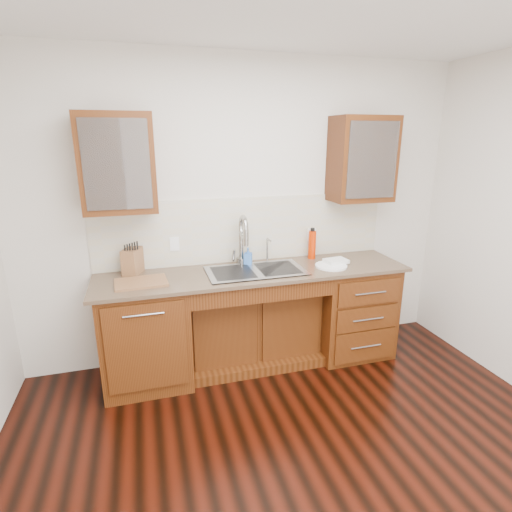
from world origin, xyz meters
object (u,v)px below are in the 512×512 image
object	(u,v)px
knife_block	(133,261)
cutting_board	(141,282)
water_bottle	(312,245)
plate	(331,266)
soap_bottle	(248,256)

from	to	relation	value
knife_block	cutting_board	distance (m)	0.29
water_bottle	knife_block	world-z (taller)	water_bottle
plate	cutting_board	world-z (taller)	cutting_board
water_bottle	cutting_board	size ratio (longest dim) A/B	0.66
soap_bottle	plate	world-z (taller)	soap_bottle
cutting_board	soap_bottle	bearing A→B (deg)	14.05
knife_block	cutting_board	world-z (taller)	knife_block
water_bottle	plate	xyz separation A→B (m)	(0.06, -0.29, -0.12)
knife_block	water_bottle	bearing A→B (deg)	22.84
soap_bottle	cutting_board	distance (m)	0.97
knife_block	cutting_board	bearing A→B (deg)	-54.48
soap_bottle	water_bottle	distance (m)	0.63
water_bottle	cutting_board	distance (m)	1.60
soap_bottle	cutting_board	xyz separation A→B (m)	(-0.94, -0.23, -0.07)
soap_bottle	knife_block	bearing A→B (deg)	-160.12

